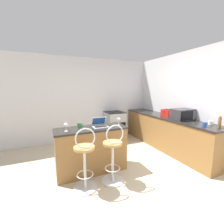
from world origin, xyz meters
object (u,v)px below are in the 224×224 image
at_px(pepper_mill, 220,122).
at_px(wine_glass_short, 119,120).
at_px(toaster, 167,113).
at_px(wine_glass_tall, 66,125).
at_px(bar_stool_near, 85,160).
at_px(mug_blue, 204,125).
at_px(mug_green, 79,125).
at_px(bar_stool_far, 113,155).
at_px(microwave, 182,114).
at_px(laptop, 100,124).
at_px(mug_white, 211,123).
at_px(stove_range, 115,125).

bearing_deg(pepper_mill, wine_glass_short, 149.16).
distance_m(toaster, wine_glass_short, 1.70).
relative_size(toaster, wine_glass_tall, 1.89).
height_order(bar_stool_near, mug_blue, bar_stool_near).
relative_size(mug_green, wine_glass_short, 0.56).
height_order(bar_stool_far, toaster, toaster).
bearing_deg(mug_blue, mug_green, 156.51).
height_order(microwave, wine_glass_short, microwave).
bearing_deg(mug_blue, laptop, 155.23).
xyz_separation_m(wine_glass_short, mug_blue, (1.49, -0.81, -0.07)).
relative_size(mug_green, mug_blue, 0.88).
relative_size(bar_stool_near, bar_stool_far, 1.00).
relative_size(microwave, mug_white, 5.03).
relative_size(toaster, stove_range, 0.32).
height_order(bar_stool_near, wine_glass_tall, bar_stool_near).
xyz_separation_m(mug_green, mug_blue, (2.27, -0.99, 0.01)).
relative_size(microwave, mug_blue, 5.09).
relative_size(microwave, wine_glass_short, 3.23).
height_order(wine_glass_tall, mug_blue, wine_glass_tall).
relative_size(microwave, toaster, 1.78).
xyz_separation_m(bar_stool_near, microwave, (2.51, 0.35, 0.52)).
distance_m(laptop, wine_glass_tall, 0.67).
relative_size(bar_stool_near, wine_glass_tall, 6.89).
xyz_separation_m(bar_stool_far, wine_glass_short, (0.34, 0.46, 0.51)).
relative_size(laptop, mug_white, 2.92).
relative_size(toaster, mug_green, 3.24).
height_order(bar_stool_far, mug_green, bar_stool_far).
bearing_deg(wine_glass_short, pepper_mill, -30.84).
distance_m(bar_stool_near, pepper_mill, 2.60).
bearing_deg(stove_range, wine_glass_short, -111.82).
height_order(wine_glass_short, pepper_mill, pepper_mill).
xyz_separation_m(bar_stool_far, stove_range, (0.99, 2.10, -0.06)).
distance_m(mug_green, mug_blue, 2.47).
height_order(bar_stool_far, laptop, laptop).
relative_size(laptop, wine_glass_short, 1.87).
relative_size(laptop, mug_blue, 2.95).
bearing_deg(bar_stool_far, laptop, 96.22).
height_order(laptop, wine_glass_tall, laptop).
bearing_deg(toaster, wine_glass_short, -167.18).
distance_m(bar_stool_far, wine_glass_tall, 0.99).
height_order(laptop, wine_glass_short, laptop).
xyz_separation_m(toaster, wine_glass_short, (-1.66, -0.38, 0.03)).
bearing_deg(stove_range, bar_stool_far, -115.28).
bearing_deg(bar_stool_far, stove_range, 64.72).
height_order(bar_stool_near, toaster, toaster).
height_order(mug_white, wine_glass_tall, wine_glass_tall).
height_order(stove_range, pepper_mill, pepper_mill).
relative_size(bar_stool_far, wine_glass_short, 6.59).
bearing_deg(bar_stool_far, toaster, 22.87).
relative_size(mug_white, wine_glass_tall, 0.67).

